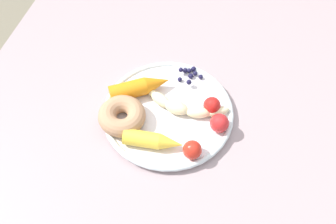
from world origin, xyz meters
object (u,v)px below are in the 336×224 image
Objects in this scene: carrot_orange at (140,87)px; carrot_yellow at (153,141)px; donut at (122,116)px; dining_table at (178,126)px; plate at (168,113)px; tomato_near at (192,150)px; blueberry_pile at (190,74)px; banana at (180,105)px; tomato_mid at (219,123)px; tomato_far at (212,107)px.

carrot_orange is 0.14m from carrot_yellow.
dining_table is at bearing 126.61° from donut.
dining_table is at bearing 149.92° from plate.
dining_table is at bearing 168.41° from carrot_yellow.
carrot_orange is at bearing -93.03° from dining_table.
plate is at bearing -139.64° from tomato_near.
blueberry_pile is at bearing 145.55° from donut.
banana is 3.58× the size of blueberry_pile.
tomato_near reaches higher than carrot_yellow.
tomato_mid is (-0.07, 0.04, 0.00)m from tomato_near.
tomato_near reaches higher than tomato_far.
carrot_yellow is at bearing -4.39° from plate.
plate is 2.83× the size of donut.
donut reaches higher than blueberry_pile.
carrot_yellow is at bearing -40.53° from tomato_far.
blueberry_pile reaches higher than dining_table.
banana is 5.53× the size of tomato_near.
donut is (-0.04, -0.08, 0.00)m from carrot_yellow.
plate is 7.63× the size of tomato_far.
tomato_far is at bearing 112.74° from donut.
carrot_orange is 2.25× the size of blueberry_pile.
banana is 0.12m from donut.
carrot_yellow reaches higher than dining_table.
carrot_yellow reaches higher than blueberry_pile.
banana is (0.01, 0.00, 0.11)m from dining_table.
tomato_far is (0.08, 0.07, 0.01)m from blueberry_pile.
plate is 4.75× the size of blueberry_pile.
tomato_far is (0.00, 0.07, 0.11)m from dining_table.
carrot_yellow is at bearing 29.08° from carrot_orange.
plate is 0.09m from tomato_far.
blueberry_pile is (-0.16, 0.11, -0.01)m from donut.
carrot_orange is (-0.03, -0.07, 0.02)m from plate.
tomato_far is at bearing 139.47° from carrot_yellow.
blueberry_pile is at bearing 171.95° from carrot_yellow.
tomato_far is (-0.04, -0.02, -0.00)m from tomato_mid.
tomato_mid is 0.04m from tomato_far.
dining_table is at bearing -112.96° from tomato_mid.
blueberry_pile is (-0.07, 0.09, -0.01)m from carrot_orange.
tomato_mid reaches higher than carrot_yellow.
carrot_yellow is 0.08m from tomato_near.
tomato_near reaches higher than blueberry_pile.
carrot_yellow is 0.20m from blueberry_pile.
tomato_far is at bearing 87.08° from carrot_orange.
dining_table is 4.60× the size of plate.
blueberry_pile is 1.55× the size of tomato_near.
banana is 0.09m from blueberry_pile.
banana is at bearing 79.36° from carrot_orange.
banana is 2.13× the size of donut.
carrot_yellow is 3.35× the size of tomato_far.
tomato_mid is (0.04, 0.10, 0.11)m from dining_table.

